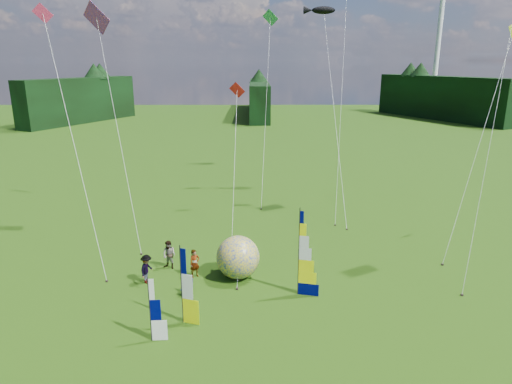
{
  "coord_description": "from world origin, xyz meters",
  "views": [
    {
      "loc": [
        -1.08,
        -17.67,
        11.76
      ],
      "look_at": [
        -1.0,
        4.0,
        5.5
      ],
      "focal_mm": 32.0,
      "sensor_mm": 36.0,
      "label": 1
    }
  ],
  "objects_px": {
    "kite_whale": "(334,98)",
    "spectator_a": "(195,263)",
    "camp_chair": "(187,288)",
    "spectator_b": "(169,255)",
    "feather_banner_main": "(299,254)",
    "bol_inflatable": "(238,257)",
    "side_banner_left": "(182,286)",
    "spectator_d": "(226,256)",
    "spectator_c": "(147,269)",
    "side_banner_far": "(150,310)"
  },
  "relations": [
    {
      "from": "kite_whale",
      "to": "spectator_a",
      "type": "bearing_deg",
      "value": -127.21
    },
    {
      "from": "camp_chair",
      "to": "kite_whale",
      "type": "distance_m",
      "value": 20.99
    },
    {
      "from": "camp_chair",
      "to": "spectator_a",
      "type": "bearing_deg",
      "value": 104.78
    },
    {
      "from": "spectator_b",
      "to": "feather_banner_main",
      "type": "bearing_deg",
      "value": 1.05
    },
    {
      "from": "feather_banner_main",
      "to": "camp_chair",
      "type": "bearing_deg",
      "value": -165.06
    },
    {
      "from": "bol_inflatable",
      "to": "spectator_b",
      "type": "height_order",
      "value": "bol_inflatable"
    },
    {
      "from": "side_banner_left",
      "to": "spectator_a",
      "type": "distance_m",
      "value": 4.8
    },
    {
      "from": "bol_inflatable",
      "to": "kite_whale",
      "type": "xyz_separation_m",
      "value": [
        7.44,
        14.35,
        7.58
      ]
    },
    {
      "from": "spectator_a",
      "to": "spectator_b",
      "type": "height_order",
      "value": "spectator_b"
    },
    {
      "from": "side_banner_left",
      "to": "spectator_d",
      "type": "distance_m",
      "value": 5.88
    },
    {
      "from": "spectator_d",
      "to": "spectator_b",
      "type": "bearing_deg",
      "value": 21.13
    },
    {
      "from": "spectator_b",
      "to": "camp_chair",
      "type": "height_order",
      "value": "spectator_b"
    },
    {
      "from": "spectator_a",
      "to": "spectator_c",
      "type": "xyz_separation_m",
      "value": [
        -2.53,
        -0.72,
        0.0
      ]
    },
    {
      "from": "spectator_b",
      "to": "kite_whale",
      "type": "xyz_separation_m",
      "value": [
        11.5,
        13.19,
        7.94
      ]
    },
    {
      "from": "camp_chair",
      "to": "kite_whale",
      "type": "bearing_deg",
      "value": 77.48
    },
    {
      "from": "spectator_b",
      "to": "kite_whale",
      "type": "bearing_deg",
      "value": 73.26
    },
    {
      "from": "side_banner_left",
      "to": "spectator_a",
      "type": "xyz_separation_m",
      "value": [
        -0.03,
        4.68,
        -1.06
      ]
    },
    {
      "from": "side_banner_left",
      "to": "spectator_c",
      "type": "xyz_separation_m",
      "value": [
        -2.56,
        3.97,
        -1.05
      ]
    },
    {
      "from": "spectator_a",
      "to": "spectator_d",
      "type": "relative_size",
      "value": 0.95
    },
    {
      "from": "side_banner_left",
      "to": "kite_whale",
      "type": "distance_m",
      "value": 22.45
    },
    {
      "from": "kite_whale",
      "to": "side_banner_far",
      "type": "bearing_deg",
      "value": -120.86
    },
    {
      "from": "feather_banner_main",
      "to": "side_banner_left",
      "type": "relative_size",
      "value": 1.23
    },
    {
      "from": "side_banner_far",
      "to": "spectator_c",
      "type": "relative_size",
      "value": 1.81
    },
    {
      "from": "spectator_a",
      "to": "spectator_c",
      "type": "height_order",
      "value": "spectator_c"
    },
    {
      "from": "feather_banner_main",
      "to": "spectator_a",
      "type": "height_order",
      "value": "feather_banner_main"
    },
    {
      "from": "side_banner_far",
      "to": "bol_inflatable",
      "type": "height_order",
      "value": "side_banner_far"
    },
    {
      "from": "spectator_b",
      "to": "camp_chair",
      "type": "distance_m",
      "value": 3.6
    },
    {
      "from": "side_banner_far",
      "to": "camp_chair",
      "type": "height_order",
      "value": "side_banner_far"
    },
    {
      "from": "spectator_b",
      "to": "camp_chair",
      "type": "relative_size",
      "value": 1.85
    },
    {
      "from": "spectator_d",
      "to": "feather_banner_main",
      "type": "bearing_deg",
      "value": 168.47
    },
    {
      "from": "side_banner_left",
      "to": "spectator_c",
      "type": "bearing_deg",
      "value": 140.54
    },
    {
      "from": "side_banner_far",
      "to": "spectator_d",
      "type": "xyz_separation_m",
      "value": [
        2.83,
        6.99,
        -0.62
      ]
    },
    {
      "from": "spectator_c",
      "to": "spectator_d",
      "type": "height_order",
      "value": "spectator_d"
    },
    {
      "from": "camp_chair",
      "to": "kite_whale",
      "type": "relative_size",
      "value": 0.05
    },
    {
      "from": "spectator_d",
      "to": "kite_whale",
      "type": "height_order",
      "value": "kite_whale"
    },
    {
      "from": "spectator_b",
      "to": "kite_whale",
      "type": "distance_m",
      "value": 19.21
    },
    {
      "from": "feather_banner_main",
      "to": "side_banner_left",
      "type": "distance_m",
      "value": 6.2
    },
    {
      "from": "camp_chair",
      "to": "spectator_c",
      "type": "bearing_deg",
      "value": 167.3
    },
    {
      "from": "spectator_a",
      "to": "spectator_c",
      "type": "distance_m",
      "value": 2.63
    },
    {
      "from": "side_banner_left",
      "to": "side_banner_far",
      "type": "distance_m",
      "value": 1.89
    },
    {
      "from": "side_banner_far",
      "to": "spectator_d",
      "type": "relative_size",
      "value": 1.72
    },
    {
      "from": "feather_banner_main",
      "to": "spectator_b",
      "type": "xyz_separation_m",
      "value": [
        -7.24,
        3.12,
        -1.45
      ]
    },
    {
      "from": "kite_whale",
      "to": "bol_inflatable",
      "type": "bearing_deg",
      "value": -119.95
    },
    {
      "from": "spectator_a",
      "to": "kite_whale",
      "type": "xyz_separation_m",
      "value": [
        9.87,
        14.27,
        7.98
      ]
    },
    {
      "from": "side_banner_left",
      "to": "spectator_b",
      "type": "height_order",
      "value": "side_banner_left"
    },
    {
      "from": "feather_banner_main",
      "to": "spectator_a",
      "type": "relative_size",
      "value": 2.82
    },
    {
      "from": "bol_inflatable",
      "to": "side_banner_left",
      "type": "bearing_deg",
      "value": -117.55
    },
    {
      "from": "bol_inflatable",
      "to": "kite_whale",
      "type": "relative_size",
      "value": 0.14
    },
    {
      "from": "spectator_d",
      "to": "side_banner_far",
      "type": "bearing_deg",
      "value": 92.95
    },
    {
      "from": "spectator_c",
      "to": "kite_whale",
      "type": "distance_m",
      "value": 21.03
    }
  ]
}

